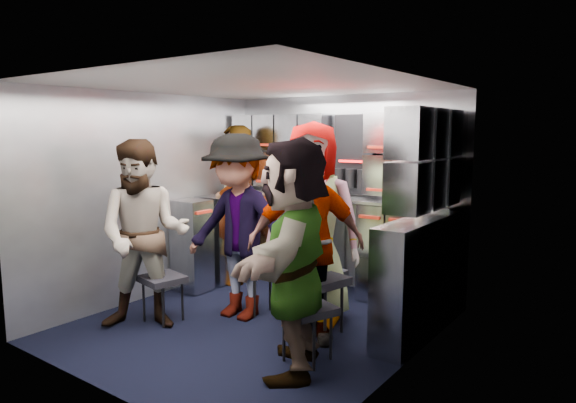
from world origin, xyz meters
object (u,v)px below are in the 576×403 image
Objects in this scene: jump_seat_near_right at (308,311)px; attendant_arc_d at (306,244)px; jump_seat_center at (323,275)px; attendant_arc_e at (294,256)px; attendant_arc_c at (312,223)px; jump_seat_mid_left at (251,272)px; attendant_arc_b at (238,227)px; attendant_standing at (235,205)px; jump_seat_near_left at (162,281)px; attendant_arc_a at (144,235)px; jump_seat_mid_right at (318,283)px.

attendant_arc_d reaches higher than jump_seat_near_right.
jump_seat_near_right is 0.58m from attendant_arc_d.
jump_seat_center is 1.25m from attendant_arc_e.
attendant_arc_c is 1.11× the size of attendant_arc_d.
jump_seat_mid_left is at bearing -151.37° from jump_seat_center.
attendant_standing is at bearing 130.15° from attendant_arc_b.
jump_seat_near_left is at bearing -118.86° from attendant_arc_e.
attendant_arc_d is (1.29, 0.59, -0.01)m from attendant_arc_a.
attendant_arc_d reaches higher than jump_seat_mid_right.
attendant_standing is at bearing 139.28° from attendant_arc_c.
attendant_standing is at bearing 146.13° from jump_seat_near_right.
attendant_arc_d is at bearing -70.21° from jump_seat_center.
jump_seat_near_left is 1.42m from jump_seat_mid_right.
jump_seat_center is 0.26× the size of attendant_arc_d.
jump_seat_near_right is at bearing -64.11° from jump_seat_center.
jump_seat_center is 0.25× the size of attendant_arc_b.
jump_seat_mid_right is 0.54m from jump_seat_near_right.
attendant_arc_c reaches higher than attendant_arc_b.
attendant_arc_a reaches higher than jump_seat_near_right.
attendant_arc_b reaches higher than jump_seat_near_left.
jump_seat_mid_left reaches higher than jump_seat_near_left.
attendant_arc_e is at bearing -32.12° from attendant_arc_b.
jump_seat_center is 0.90× the size of jump_seat_near_right.
jump_seat_mid_left is 1.18m from jump_seat_near_right.
jump_seat_center is 0.56m from attendant_arc_c.
jump_seat_center is 1.00m from jump_seat_near_right.
attendant_standing reaches higher than jump_seat_mid_left.
jump_seat_near_left is 0.99× the size of jump_seat_center.
attendant_arc_e is at bearing -84.74° from attendant_arc_c.
attendant_arc_c is at bearing 13.82° from jump_seat_mid_left.
attendant_arc_d is (1.29, 0.41, 0.44)m from jump_seat_near_left.
jump_seat_center is at bearing 69.37° from attendant_arc_c.
attendant_arc_d reaches higher than jump_seat_center.
attendant_arc_c is at bearing 25.35° from attendant_arc_b.
jump_seat_mid_right is 0.29× the size of attendant_standing.
attendant_standing reaches higher than attendant_arc_e.
attendant_arc_e is at bearing -67.99° from jump_seat_center.
attendant_standing is 1.15m from attendant_arc_b.
attendant_arc_e reaches higher than attendant_arc_d.
jump_seat_mid_left is 0.28× the size of attendant_arc_b.
jump_seat_near_left is at bearing 52.48° from attendant_arc_a.
attendant_arc_a is 1.52m from attendant_arc_e.
jump_seat_near_right is at bearing -98.25° from attendant_arc_d.
attendant_arc_b is at bearing 16.96° from attendant_arc_a.
jump_seat_mid_left is at bearing 54.48° from jump_seat_near_left.
attendant_arc_e reaches higher than jump_seat_center.
attendant_arc_d is at bearing 125.89° from jump_seat_near_right.
attendant_arc_e is (0.44, -0.90, -0.06)m from attendant_arc_c.
attendant_standing is 1.05× the size of attendant_arc_b.
attendant_arc_a is at bearing -169.51° from jump_seat_near_right.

